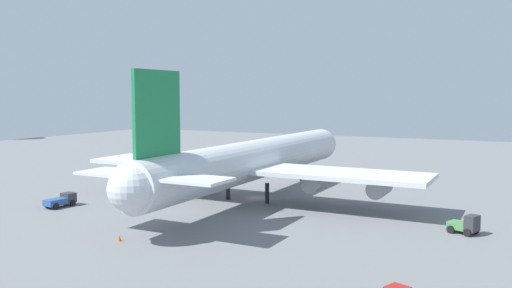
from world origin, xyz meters
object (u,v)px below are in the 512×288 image
object	(u,v)px
safety_cone_nose	(325,173)
safety_cone_tail	(119,238)
maintenance_van	(61,200)
cargo_airplane	(255,160)
fuel_truck	(220,170)
catering_truck	(466,225)

from	to	relation	value
safety_cone_nose	safety_cone_tail	xyz separation A→B (m)	(-64.05, 3.69, 0.09)
safety_cone_tail	maintenance_van	bearing A→B (deg)	62.84
cargo_airplane	maintenance_van	xyz separation A→B (m)	(-20.45, 24.58, -5.62)
fuel_truck	catering_truck	size ratio (longest dim) A/B	1.27
fuel_truck	catering_truck	bearing A→B (deg)	-118.23
maintenance_van	safety_cone_nose	distance (m)	58.69
safety_cone_nose	maintenance_van	bearing A→B (deg)	153.93
fuel_truck	maintenance_van	distance (m)	41.39
catering_truck	cargo_airplane	bearing A→B (deg)	76.11
catering_truck	safety_cone_nose	bearing A→B (deg)	39.60
cargo_airplane	maintenance_van	bearing A→B (deg)	129.76
cargo_airplane	safety_cone_tail	world-z (taller)	cargo_airplane
catering_truck	safety_cone_tail	size ratio (longest dim) A/B	5.14
catering_truck	safety_cone_tail	xyz separation A→B (m)	(-23.11, 37.55, -0.80)
maintenance_van	safety_cone_tail	bearing A→B (deg)	-117.16
safety_cone_tail	fuel_truck	bearing A→B (deg)	18.00
cargo_airplane	safety_cone_tail	xyz separation A→B (m)	(-31.78, 2.49, -6.28)
catering_truck	safety_cone_tail	world-z (taller)	catering_truck
cargo_airplane	safety_cone_tail	distance (m)	32.49
maintenance_van	safety_cone_tail	size ratio (longest dim) A/B	6.45
safety_cone_nose	catering_truck	bearing A→B (deg)	-140.40
fuel_truck	maintenance_van	bearing A→B (deg)	172.97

